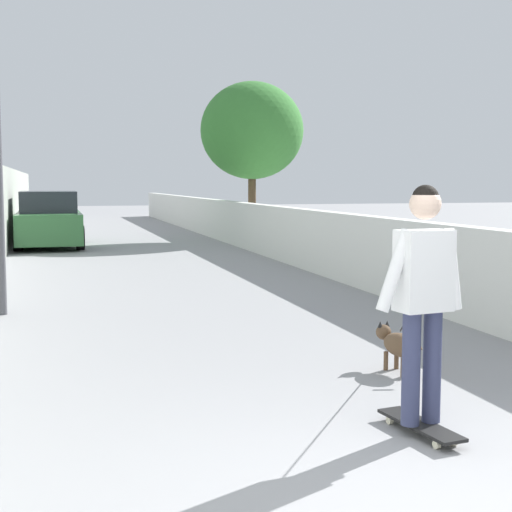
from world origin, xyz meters
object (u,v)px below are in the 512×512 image
at_px(tree_right_mid, 252,131).
at_px(dog, 398,344).
at_px(skateboard, 420,425).
at_px(car_near, 49,221).
at_px(person_skateboarder, 423,285).

relative_size(tree_right_mid, dog, 2.48).
distance_m(skateboard, car_near, 17.03).
xyz_separation_m(tree_right_mid, person_skateboarder, (-17.61, 3.52, -2.29)).
relative_size(tree_right_mid, person_skateboarder, 2.88).
bearing_deg(tree_right_mid, person_skateboarder, 168.69).
bearing_deg(skateboard, tree_right_mid, -11.31).
bearing_deg(dog, skateboard, 159.06).
bearing_deg(skateboard, car_near, 8.67).
xyz_separation_m(tree_right_mid, dog, (-15.97, 2.90, -3.08)).
bearing_deg(car_near, dog, -168.15).
height_order(person_skateboarder, dog, person_skateboarder).
distance_m(tree_right_mid, dog, 16.53).
height_order(tree_right_mid, skateboard, tree_right_mid).
relative_size(skateboard, person_skateboarder, 0.49).
xyz_separation_m(person_skateboarder, car_near, (16.82, 2.56, -0.36)).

